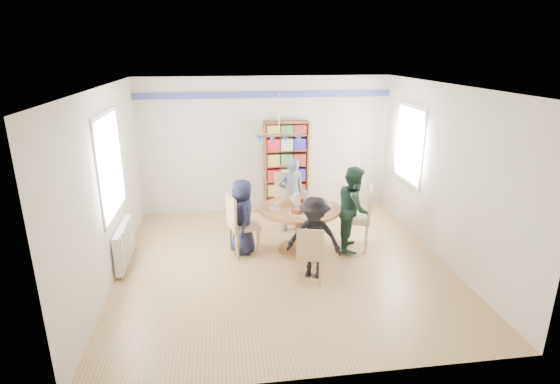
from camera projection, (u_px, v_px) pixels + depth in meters
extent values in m
plane|color=tan|center=(284.00, 264.00, 6.80)|extent=(5.00, 5.00, 0.00)
plane|color=white|center=(284.00, 86.00, 5.96)|extent=(5.00, 5.00, 0.00)
plane|color=silver|center=(266.00, 145.00, 8.73)|extent=(5.00, 0.00, 5.00)
plane|color=silver|center=(323.00, 258.00, 4.03)|extent=(5.00, 0.00, 5.00)
plane|color=silver|center=(106.00, 188.00, 6.05)|extent=(0.00, 5.00, 5.00)
plane|color=silver|center=(444.00, 175.00, 6.70)|extent=(0.00, 5.00, 5.00)
cube|color=#374498|center=(265.00, 95.00, 8.40)|extent=(5.00, 0.02, 0.12)
cube|color=white|center=(110.00, 165.00, 6.26)|extent=(0.03, 1.32, 1.52)
cube|color=white|center=(111.00, 165.00, 6.26)|extent=(0.01, 1.20, 1.40)
cube|color=white|center=(410.00, 144.00, 7.86)|extent=(0.03, 1.12, 1.42)
cube|color=white|center=(408.00, 144.00, 7.86)|extent=(0.01, 1.00, 1.30)
cylinder|color=gold|center=(279.00, 109.00, 6.55)|extent=(0.01, 0.01, 0.75)
cylinder|color=gold|center=(279.00, 134.00, 6.66)|extent=(0.80, 0.02, 0.02)
cone|color=#3E62B0|center=(260.00, 140.00, 6.65)|extent=(0.11, 0.11, 0.10)
cone|color=#3E62B0|center=(273.00, 139.00, 6.67)|extent=(0.11, 0.11, 0.10)
cone|color=#3E62B0|center=(286.00, 139.00, 6.70)|extent=(0.11, 0.11, 0.10)
cone|color=#3E62B0|center=(298.00, 139.00, 6.73)|extent=(0.11, 0.11, 0.10)
cube|color=silver|center=(124.00, 244.00, 6.66)|extent=(0.10, 1.00, 0.60)
cube|color=silver|center=(123.00, 256.00, 6.29)|extent=(0.02, 0.06, 0.56)
cube|color=silver|center=(126.00, 250.00, 6.48)|extent=(0.02, 0.06, 0.56)
cube|color=silver|center=(128.00, 244.00, 6.67)|extent=(0.02, 0.06, 0.56)
cube|color=silver|center=(131.00, 239.00, 6.85)|extent=(0.02, 0.06, 0.56)
cube|color=silver|center=(133.00, 234.00, 7.04)|extent=(0.02, 0.06, 0.56)
cylinder|color=olive|center=(300.00, 209.00, 7.06)|extent=(1.30, 1.30, 0.05)
cylinder|color=olive|center=(300.00, 230.00, 7.18)|extent=(0.16, 0.16, 0.70)
cylinder|color=olive|center=(300.00, 248.00, 7.28)|extent=(0.70, 0.70, 0.04)
cube|color=#D6B883|center=(244.00, 226.00, 7.03)|extent=(0.55, 0.55, 0.05)
cube|color=#D6B883|center=(231.00, 212.00, 6.87)|extent=(0.16, 0.44, 0.53)
cube|color=#D6B883|center=(258.00, 242.00, 7.02)|extent=(0.05, 0.05, 0.45)
cube|color=#D6B883|center=(251.00, 234.00, 7.33)|extent=(0.05, 0.05, 0.45)
cube|color=#D6B883|center=(237.00, 246.00, 6.88)|extent=(0.05, 0.05, 0.45)
cube|color=#D6B883|center=(230.00, 238.00, 7.19)|extent=(0.05, 0.05, 0.45)
cube|color=#D6B883|center=(356.00, 219.00, 7.27)|extent=(0.59, 0.59, 0.06)
cube|color=#D6B883|center=(370.00, 204.00, 7.14)|extent=(0.20, 0.45, 0.55)
cube|color=#D6B883|center=(345.00, 228.00, 7.56)|extent=(0.06, 0.06, 0.47)
cube|color=#D6B883|center=(343.00, 237.00, 7.21)|extent=(0.06, 0.06, 0.47)
cube|color=#D6B883|center=(367.00, 230.00, 7.48)|extent=(0.06, 0.06, 0.47)
cube|color=#D6B883|center=(366.00, 239.00, 7.13)|extent=(0.06, 0.06, 0.47)
cube|color=#D6B883|center=(289.00, 203.00, 8.03)|extent=(0.50, 0.50, 0.05)
cube|color=#D6B883|center=(287.00, 186.00, 8.13)|extent=(0.45, 0.09, 0.54)
cube|color=#D6B883|center=(282.00, 221.00, 7.90)|extent=(0.05, 0.05, 0.46)
cube|color=#D6B883|center=(302.00, 219.00, 7.98)|extent=(0.05, 0.05, 0.46)
cube|color=#D6B883|center=(277.00, 213.00, 8.24)|extent=(0.05, 0.05, 0.46)
cube|color=#D6B883|center=(296.00, 212.00, 8.32)|extent=(0.05, 0.05, 0.46)
cube|color=#D6B883|center=(310.00, 254.00, 6.22)|extent=(0.46, 0.46, 0.04)
cube|color=#D6B883|center=(310.00, 245.00, 5.99)|extent=(0.37, 0.12, 0.45)
cube|color=#D6B883|center=(321.00, 263.00, 6.42)|extent=(0.04, 0.04, 0.39)
cube|color=#D6B883|center=(300.00, 262.00, 6.45)|extent=(0.04, 0.04, 0.39)
cube|color=#D6B883|center=(320.00, 273.00, 6.13)|extent=(0.04, 0.04, 0.39)
cube|color=#D6B883|center=(299.00, 272.00, 6.16)|extent=(0.04, 0.04, 0.39)
imported|color=#191D38|center=(242.00, 217.00, 7.01)|extent=(0.47, 0.66, 1.25)
imported|color=#183025|center=(354.00, 208.00, 7.14)|extent=(0.71, 0.81, 1.41)
imported|color=gray|center=(291.00, 194.00, 7.90)|extent=(0.55, 0.40, 1.37)
imported|color=black|center=(314.00, 238.00, 6.25)|extent=(0.90, 0.71, 1.23)
cube|color=brown|center=(265.00, 168.00, 8.71)|extent=(0.04, 0.26, 1.85)
cube|color=brown|center=(307.00, 167.00, 8.82)|extent=(0.04, 0.26, 1.85)
cube|color=brown|center=(286.00, 122.00, 8.48)|extent=(0.88, 0.26, 0.04)
cube|color=brown|center=(286.00, 209.00, 9.04)|extent=(0.88, 0.26, 0.05)
cube|color=brown|center=(285.00, 166.00, 8.88)|extent=(0.88, 0.02, 1.85)
cube|color=brown|center=(286.00, 194.00, 8.94)|extent=(0.83, 0.25, 0.02)
cube|color=brown|center=(286.00, 180.00, 8.85)|extent=(0.83, 0.25, 0.02)
cube|color=brown|center=(286.00, 165.00, 8.75)|extent=(0.83, 0.25, 0.02)
cube|color=brown|center=(286.00, 150.00, 8.65)|extent=(0.83, 0.25, 0.02)
cube|color=brown|center=(286.00, 135.00, 8.56)|extent=(0.83, 0.25, 0.02)
cube|color=#B31B28|center=(273.00, 204.00, 8.95)|extent=(0.24, 0.19, 0.23)
cube|color=beige|center=(286.00, 203.00, 8.98)|extent=(0.24, 0.19, 0.23)
cube|color=navy|center=(299.00, 202.00, 9.02)|extent=(0.24, 0.19, 0.23)
cube|color=tan|center=(273.00, 189.00, 8.85)|extent=(0.24, 0.19, 0.23)
cube|color=#426D3C|center=(286.00, 189.00, 8.89)|extent=(0.24, 0.19, 0.23)
cube|color=maroon|center=(299.00, 188.00, 8.92)|extent=(0.24, 0.19, 0.23)
cube|color=#B31B28|center=(273.00, 175.00, 8.76)|extent=(0.24, 0.19, 0.23)
cube|color=beige|center=(286.00, 174.00, 8.79)|extent=(0.24, 0.19, 0.23)
cube|color=navy|center=(299.00, 174.00, 8.83)|extent=(0.24, 0.19, 0.23)
cube|color=tan|center=(273.00, 160.00, 8.66)|extent=(0.24, 0.19, 0.23)
cube|color=#426D3C|center=(286.00, 159.00, 8.69)|extent=(0.24, 0.19, 0.23)
cube|color=maroon|center=(299.00, 159.00, 8.73)|extent=(0.24, 0.19, 0.23)
cube|color=#B31B28|center=(273.00, 144.00, 8.56)|extent=(0.24, 0.19, 0.23)
cube|color=beige|center=(286.00, 144.00, 8.60)|extent=(0.24, 0.19, 0.23)
cube|color=navy|center=(300.00, 144.00, 8.63)|extent=(0.24, 0.19, 0.23)
cube|color=tan|center=(273.00, 130.00, 8.47)|extent=(0.24, 0.19, 0.19)
cube|color=#426D3C|center=(286.00, 129.00, 8.51)|extent=(0.24, 0.19, 0.19)
cube|color=maroon|center=(300.00, 129.00, 8.54)|extent=(0.24, 0.19, 0.19)
cylinder|color=white|center=(297.00, 200.00, 7.08)|extent=(0.11, 0.11, 0.21)
sphere|color=white|center=(297.00, 194.00, 7.05)|extent=(0.08, 0.08, 0.08)
cylinder|color=silver|center=(306.00, 198.00, 7.13)|extent=(0.06, 0.06, 0.25)
cylinder|color=#3E62B0|center=(306.00, 190.00, 7.09)|extent=(0.03, 0.03, 0.03)
cylinder|color=white|center=(300.00, 202.00, 7.29)|extent=(0.27, 0.27, 0.01)
cylinder|color=brown|center=(300.00, 199.00, 7.28)|extent=(0.21, 0.21, 0.08)
cylinder|color=white|center=(298.00, 213.00, 6.79)|extent=(0.27, 0.27, 0.01)
cylinder|color=brown|center=(298.00, 210.00, 6.78)|extent=(0.21, 0.21, 0.08)
cylinder|color=white|center=(274.00, 208.00, 7.00)|extent=(0.18, 0.18, 0.01)
imported|color=white|center=(274.00, 206.00, 6.99)|extent=(0.11, 0.11, 0.09)
cylinder|color=white|center=(326.00, 206.00, 7.11)|extent=(0.18, 0.18, 0.01)
imported|color=white|center=(326.00, 204.00, 7.10)|extent=(0.09, 0.09, 0.08)
cylinder|color=white|center=(296.00, 199.00, 7.45)|extent=(0.18, 0.18, 0.01)
imported|color=white|center=(296.00, 196.00, 7.44)|extent=(0.11, 0.11, 0.09)
cylinder|color=white|center=(305.00, 217.00, 6.65)|extent=(0.18, 0.18, 0.01)
imported|color=white|center=(305.00, 214.00, 6.64)|extent=(0.09, 0.09, 0.08)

